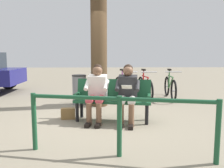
{
  "coord_description": "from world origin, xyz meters",
  "views": [
    {
      "loc": [
        -0.11,
        4.98,
        1.41
      ],
      "look_at": [
        -0.26,
        -0.22,
        0.75
      ],
      "focal_mm": 38.03,
      "sensor_mm": 36.0,
      "label": 1
    }
  ],
  "objects_px": {
    "person_reading": "(128,91)",
    "handbag": "(68,114)",
    "bench": "(113,97)",
    "bicycle_orange": "(145,88)",
    "tree_trunk": "(99,42)",
    "bicycle_silver": "(124,88)",
    "person_companion": "(97,90)",
    "bicycle_purple": "(170,87)",
    "litter_bin": "(79,90)",
    "bicycle_green": "(98,87)"
  },
  "relations": [
    {
      "from": "person_companion",
      "to": "tree_trunk",
      "type": "bearing_deg",
      "value": -80.36
    },
    {
      "from": "person_companion",
      "to": "litter_bin",
      "type": "distance_m",
      "value": 1.81
    },
    {
      "from": "person_reading",
      "to": "bicycle_green",
      "type": "distance_m",
      "value": 2.78
    },
    {
      "from": "bench",
      "to": "handbag",
      "type": "relative_size",
      "value": 5.53
    },
    {
      "from": "bicycle_green",
      "to": "person_companion",
      "type": "bearing_deg",
      "value": -5.0
    },
    {
      "from": "bicycle_purple",
      "to": "bicycle_green",
      "type": "distance_m",
      "value": 2.29
    },
    {
      "from": "bicycle_purple",
      "to": "bicycle_green",
      "type": "xyz_separation_m",
      "value": [
        2.29,
        -0.07,
        0.0
      ]
    },
    {
      "from": "person_companion",
      "to": "litter_bin",
      "type": "bearing_deg",
      "value": -62.12
    },
    {
      "from": "person_reading",
      "to": "tree_trunk",
      "type": "bearing_deg",
      "value": -59.54
    },
    {
      "from": "bicycle_silver",
      "to": "person_reading",
      "type": "bearing_deg",
      "value": -21.66
    },
    {
      "from": "handbag",
      "to": "bicycle_green",
      "type": "relative_size",
      "value": 0.18
    },
    {
      "from": "bicycle_orange",
      "to": "bicycle_silver",
      "type": "distance_m",
      "value": 0.64
    },
    {
      "from": "litter_bin",
      "to": "person_reading",
      "type": "bearing_deg",
      "value": 122.98
    },
    {
      "from": "bicycle_orange",
      "to": "litter_bin",
      "type": "bearing_deg",
      "value": -75.23
    },
    {
      "from": "person_companion",
      "to": "bicycle_orange",
      "type": "relative_size",
      "value": 0.72
    },
    {
      "from": "tree_trunk",
      "to": "bicycle_green",
      "type": "relative_size",
      "value": 2.06
    },
    {
      "from": "person_reading",
      "to": "person_companion",
      "type": "height_order",
      "value": "same"
    },
    {
      "from": "person_reading",
      "to": "person_companion",
      "type": "xyz_separation_m",
      "value": [
        0.63,
        -0.11,
        -0.0
      ]
    },
    {
      "from": "litter_bin",
      "to": "person_companion",
      "type": "bearing_deg",
      "value": 107.84
    },
    {
      "from": "person_companion",
      "to": "bicycle_purple",
      "type": "xyz_separation_m",
      "value": [
        -2.23,
        -2.49,
        -0.3
      ]
    },
    {
      "from": "bench",
      "to": "bicycle_purple",
      "type": "height_order",
      "value": "bicycle_purple"
    },
    {
      "from": "tree_trunk",
      "to": "bicycle_silver",
      "type": "bearing_deg",
      "value": -130.48
    },
    {
      "from": "handbag",
      "to": "bicycle_orange",
      "type": "bearing_deg",
      "value": -132.32
    },
    {
      "from": "handbag",
      "to": "tree_trunk",
      "type": "distance_m",
      "value": 2.2
    },
    {
      "from": "person_reading",
      "to": "bicycle_silver",
      "type": "distance_m",
      "value": 2.59
    },
    {
      "from": "bench",
      "to": "bicycle_silver",
      "type": "distance_m",
      "value": 2.39
    },
    {
      "from": "person_companion",
      "to": "bicycle_purple",
      "type": "relative_size",
      "value": 0.71
    },
    {
      "from": "person_companion",
      "to": "bicycle_silver",
      "type": "height_order",
      "value": "person_companion"
    },
    {
      "from": "tree_trunk",
      "to": "bicycle_silver",
      "type": "xyz_separation_m",
      "value": [
        -0.77,
        -0.9,
        -1.36
      ]
    },
    {
      "from": "person_companion",
      "to": "bicycle_green",
      "type": "relative_size",
      "value": 0.72
    },
    {
      "from": "bicycle_green",
      "to": "bicycle_purple",
      "type": "bearing_deg",
      "value": 81.88
    },
    {
      "from": "handbag",
      "to": "bicycle_silver",
      "type": "height_order",
      "value": "bicycle_silver"
    },
    {
      "from": "person_reading",
      "to": "bicycle_orange",
      "type": "bearing_deg",
      "value": -97.06
    },
    {
      "from": "bench",
      "to": "person_companion",
      "type": "relative_size",
      "value": 1.38
    },
    {
      "from": "bicycle_orange",
      "to": "bench",
      "type": "bearing_deg",
      "value": -30.85
    },
    {
      "from": "tree_trunk",
      "to": "litter_bin",
      "type": "relative_size",
      "value": 4.14
    },
    {
      "from": "bicycle_orange",
      "to": "bicycle_silver",
      "type": "height_order",
      "value": "same"
    },
    {
      "from": "bicycle_orange",
      "to": "bicycle_silver",
      "type": "xyz_separation_m",
      "value": [
        0.64,
        0.01,
        0.0
      ]
    },
    {
      "from": "person_reading",
      "to": "litter_bin",
      "type": "bearing_deg",
      "value": -46.97
    },
    {
      "from": "bench",
      "to": "person_reading",
      "type": "relative_size",
      "value": 1.38
    },
    {
      "from": "person_reading",
      "to": "handbag",
      "type": "bearing_deg",
      "value": -3.67
    },
    {
      "from": "litter_bin",
      "to": "bicycle_green",
      "type": "distance_m",
      "value": 0.99
    },
    {
      "from": "person_companion",
      "to": "handbag",
      "type": "distance_m",
      "value": 0.86
    },
    {
      "from": "litter_bin",
      "to": "handbag",
      "type": "bearing_deg",
      "value": 86.63
    },
    {
      "from": "bench",
      "to": "bicycle_orange",
      "type": "xyz_separation_m",
      "value": [
        -1.08,
        -2.35,
        -0.15
      ]
    },
    {
      "from": "tree_trunk",
      "to": "bicycle_orange",
      "type": "distance_m",
      "value": 2.16
    },
    {
      "from": "person_companion",
      "to": "tree_trunk",
      "type": "relative_size",
      "value": 0.35
    },
    {
      "from": "bicycle_silver",
      "to": "bench",
      "type": "bearing_deg",
      "value": -28.94
    },
    {
      "from": "handbag",
      "to": "litter_bin",
      "type": "distance_m",
      "value": 1.54
    },
    {
      "from": "tree_trunk",
      "to": "bicycle_silver",
      "type": "height_order",
      "value": "tree_trunk"
    }
  ]
}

